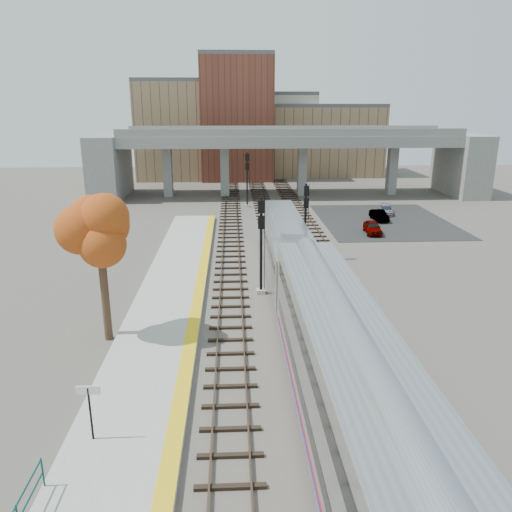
{
  "coord_description": "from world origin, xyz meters",
  "views": [
    {
      "loc": [
        -3.0,
        -26.02,
        12.59
      ],
      "look_at": [
        -1.4,
        6.94,
        2.5
      ],
      "focal_mm": 35.0,
      "sensor_mm": 36.0,
      "label": 1
    }
  ],
  "objects_px": {
    "signal_mast_mid": "(305,224)",
    "coach": "(357,416)",
    "signal_mast_near": "(261,248)",
    "car_b": "(379,215)",
    "locomotive": "(285,245)",
    "car_c": "(386,210)",
    "car_a": "(372,227)",
    "signal_mast_far": "(247,181)",
    "tree": "(99,230)"
  },
  "relations": [
    {
      "from": "coach",
      "to": "signal_mast_near",
      "type": "distance_m",
      "value": 18.42
    },
    {
      "from": "locomotive",
      "to": "signal_mast_far",
      "type": "bearing_deg",
      "value": 94.61
    },
    {
      "from": "signal_mast_near",
      "to": "tree",
      "type": "bearing_deg",
      "value": -143.78
    },
    {
      "from": "signal_mast_mid",
      "to": "car_a",
      "type": "relative_size",
      "value": 1.72
    },
    {
      "from": "tree",
      "to": "car_a",
      "type": "height_order",
      "value": "tree"
    },
    {
      "from": "signal_mast_mid",
      "to": "locomotive",
      "type": "bearing_deg",
      "value": -120.88
    },
    {
      "from": "locomotive",
      "to": "signal_mast_mid",
      "type": "bearing_deg",
      "value": 59.12
    },
    {
      "from": "coach",
      "to": "tree",
      "type": "relative_size",
      "value": 2.96
    },
    {
      "from": "signal_mast_far",
      "to": "car_c",
      "type": "relative_size",
      "value": 1.87
    },
    {
      "from": "coach",
      "to": "signal_mast_far",
      "type": "distance_m",
      "value": 48.7
    },
    {
      "from": "coach",
      "to": "car_a",
      "type": "relative_size",
      "value": 6.67
    },
    {
      "from": "tree",
      "to": "car_a",
      "type": "relative_size",
      "value": 2.26
    },
    {
      "from": "signal_mast_mid",
      "to": "car_a",
      "type": "distance_m",
      "value": 11.91
    },
    {
      "from": "signal_mast_far",
      "to": "signal_mast_mid",
      "type": "bearing_deg",
      "value": -79.76
    },
    {
      "from": "signal_mast_mid",
      "to": "car_c",
      "type": "height_order",
      "value": "signal_mast_mid"
    },
    {
      "from": "signal_mast_mid",
      "to": "tree",
      "type": "bearing_deg",
      "value": -132.52
    },
    {
      "from": "tree",
      "to": "coach",
      "type": "bearing_deg",
      "value": -47.02
    },
    {
      "from": "signal_mast_mid",
      "to": "signal_mast_far",
      "type": "xyz_separation_m",
      "value": [
        -4.1,
        22.7,
        0.29
      ]
    },
    {
      "from": "tree",
      "to": "locomotive",
      "type": "bearing_deg",
      "value": 44.55
    },
    {
      "from": "locomotive",
      "to": "car_b",
      "type": "relative_size",
      "value": 5.34
    },
    {
      "from": "coach",
      "to": "signal_mast_near",
      "type": "relative_size",
      "value": 3.71
    },
    {
      "from": "signal_mast_far",
      "to": "car_c",
      "type": "distance_m",
      "value": 17.35
    },
    {
      "from": "car_c",
      "to": "signal_mast_mid",
      "type": "bearing_deg",
      "value": -111.77
    },
    {
      "from": "signal_mast_mid",
      "to": "signal_mast_near",
      "type": "bearing_deg",
      "value": -118.18
    },
    {
      "from": "locomotive",
      "to": "signal_mast_mid",
      "type": "height_order",
      "value": "signal_mast_mid"
    },
    {
      "from": "signal_mast_mid",
      "to": "car_c",
      "type": "distance_m",
      "value": 21.39
    },
    {
      "from": "signal_mast_mid",
      "to": "coach",
      "type": "bearing_deg",
      "value": -94.41
    },
    {
      "from": "signal_mast_far",
      "to": "car_a",
      "type": "height_order",
      "value": "signal_mast_far"
    },
    {
      "from": "car_a",
      "to": "car_c",
      "type": "relative_size",
      "value": 1.02
    },
    {
      "from": "locomotive",
      "to": "signal_mast_mid",
      "type": "distance_m",
      "value": 3.98
    },
    {
      "from": "signal_mast_near",
      "to": "signal_mast_mid",
      "type": "xyz_separation_m",
      "value": [
        4.1,
        7.65,
        -0.22
      ]
    },
    {
      "from": "signal_mast_mid",
      "to": "car_b",
      "type": "distance_m",
      "value": 17.71
    },
    {
      "from": "car_a",
      "to": "coach",
      "type": "bearing_deg",
      "value": -101.44
    },
    {
      "from": "signal_mast_mid",
      "to": "car_c",
      "type": "xyz_separation_m",
      "value": [
        12.18,
        17.4,
        -2.5
      ]
    },
    {
      "from": "signal_mast_mid",
      "to": "tree",
      "type": "relative_size",
      "value": 0.76
    },
    {
      "from": "car_a",
      "to": "signal_mast_far",
      "type": "bearing_deg",
      "value": 135.4
    },
    {
      "from": "signal_mast_far",
      "to": "car_b",
      "type": "bearing_deg",
      "value": -30.6
    },
    {
      "from": "coach",
      "to": "car_a",
      "type": "height_order",
      "value": "coach"
    },
    {
      "from": "car_a",
      "to": "signal_mast_near",
      "type": "bearing_deg",
      "value": -122.29
    },
    {
      "from": "signal_mast_near",
      "to": "car_b",
      "type": "xyz_separation_m",
      "value": [
        14.52,
        21.77,
        -2.66
      ]
    },
    {
      "from": "car_b",
      "to": "coach",
      "type": "bearing_deg",
      "value": -110.37
    },
    {
      "from": "car_a",
      "to": "signal_mast_mid",
      "type": "bearing_deg",
      "value": -129.01
    },
    {
      "from": "car_c",
      "to": "signal_mast_near",
      "type": "bearing_deg",
      "value": -109.79
    },
    {
      "from": "car_a",
      "to": "car_c",
      "type": "bearing_deg",
      "value": 70.5
    },
    {
      "from": "coach",
      "to": "car_b",
      "type": "bearing_deg",
      "value": 72.78
    },
    {
      "from": "signal_mast_mid",
      "to": "tree",
      "type": "xyz_separation_m",
      "value": [
        -12.99,
        -14.16,
        3.2
      ]
    },
    {
      "from": "car_a",
      "to": "car_b",
      "type": "distance_m",
      "value": 6.17
    },
    {
      "from": "signal_mast_near",
      "to": "car_a",
      "type": "xyz_separation_m",
      "value": [
        12.2,
        16.05,
        -2.61
      ]
    },
    {
      "from": "tree",
      "to": "signal_mast_mid",
      "type": "bearing_deg",
      "value": 47.48
    },
    {
      "from": "signal_mast_near",
      "to": "car_c",
      "type": "xyz_separation_m",
      "value": [
        16.28,
        25.05,
        -2.72
      ]
    }
  ]
}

